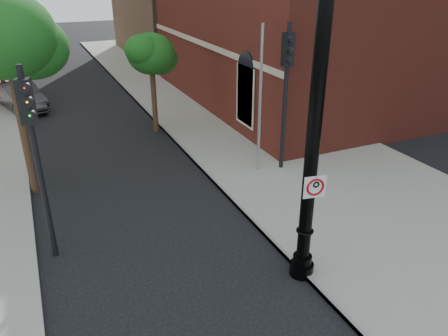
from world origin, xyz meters
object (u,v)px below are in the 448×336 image
traffic_signal_left (33,135)px  traffic_signal_right (287,75)px  lamppost (312,155)px  no_parking_sign (315,187)px  parked_car (21,96)px

traffic_signal_left → traffic_signal_right: 8.60m
lamppost → traffic_signal_left: size_ratio=1.39×
lamppost → no_parking_sign: bearing=-79.9°
lamppost → traffic_signal_right: 6.22m
lamppost → traffic_signal_right: (2.76, 5.56, 0.36)m
parked_car → traffic_signal_right: traffic_signal_right is taller
parked_car → no_parking_sign: bearing=-88.1°
lamppost → traffic_signal_left: 6.51m
lamppost → traffic_signal_left: (-5.56, 3.38, 0.16)m
lamppost → parked_car: lamppost is taller
no_parking_sign → parked_car: bearing=117.8°
no_parking_sign → traffic_signal_right: 6.44m
parked_car → traffic_signal_left: bearing=-104.8°
traffic_signal_left → traffic_signal_right: (8.32, 2.17, 0.20)m
traffic_signal_right → traffic_signal_left: bearing=-173.7°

